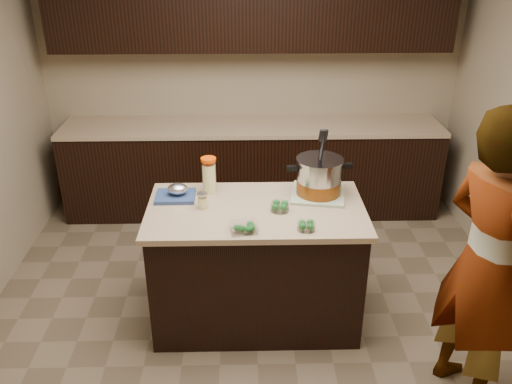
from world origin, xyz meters
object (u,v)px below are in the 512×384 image
(island, at_px, (256,264))
(person, at_px, (487,266))
(stock_pot, at_px, (319,179))
(lemonade_pitcher, at_px, (209,177))

(island, bearing_deg, person, -30.74)
(stock_pot, height_order, lemonade_pitcher, stock_pot)
(island, distance_m, person, 1.53)
(stock_pot, bearing_deg, person, -54.16)
(stock_pot, xyz_separation_m, lemonade_pitcher, (-0.76, 0.07, -0.01))
(stock_pot, distance_m, person, 1.24)
(person, bearing_deg, stock_pot, 22.38)
(island, xyz_separation_m, person, (1.25, -0.74, 0.47))
(stock_pot, relative_size, lemonade_pitcher, 1.81)
(lemonade_pitcher, relative_size, person, 0.14)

